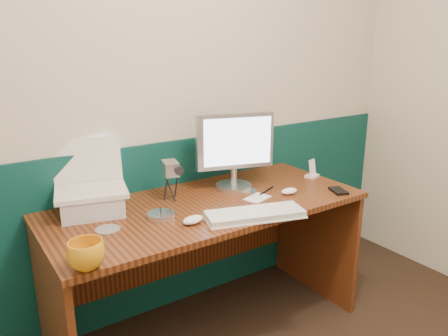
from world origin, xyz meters
TOP-DOWN VIEW (x-y plane):
  - back_wall at (0.00, 1.75)m, footprint 3.50×0.04m
  - wainscot at (0.00, 1.74)m, footprint 3.48×0.02m
  - desk at (0.10, 1.38)m, footprint 1.60×0.70m
  - laptop_riser at (-0.42, 1.57)m, footprint 0.33×0.30m
  - laptop at (-0.42, 1.57)m, footprint 0.37×0.32m
  - monitor at (0.35, 1.50)m, footprint 0.44×0.24m
  - keyboard at (0.19, 1.10)m, footprint 0.48×0.28m
  - mouse_right at (0.53, 1.25)m, footprint 0.10×0.06m
  - mouse_left at (-0.08, 1.20)m, footprint 0.11×0.08m
  - mug at (-0.60, 1.07)m, footprint 0.17×0.17m
  - camcorder at (-0.02, 1.53)m, footprint 0.12×0.15m
  - cd_spindle at (-0.17, 1.34)m, footprint 0.13×0.13m
  - cd_loose_a at (-0.42, 1.35)m, footprint 0.11×0.11m
  - cd_loose_b at (0.38, 1.42)m, footprint 0.11×0.11m
  - pen at (0.46, 1.35)m, footprint 0.14×0.07m
  - papers at (0.35, 1.29)m, footprint 0.16×0.13m
  - dock at (0.84, 1.40)m, footprint 0.09×0.08m
  - music_player at (0.84, 1.40)m, footprint 0.06×0.04m
  - pda at (0.78, 1.13)m, footprint 0.10×0.13m

SIDE VIEW (x-z plane):
  - desk at x=0.10m, z-range 0.00..0.75m
  - wainscot at x=0.00m, z-range 0.00..1.00m
  - cd_loose_b at x=0.38m, z-range 0.75..0.75m
  - cd_loose_a at x=-0.42m, z-range 0.75..0.75m
  - papers at x=0.35m, z-range 0.75..0.75m
  - pen at x=0.46m, z-range 0.75..0.76m
  - pda at x=0.78m, z-range 0.75..0.76m
  - dock at x=0.84m, z-range 0.75..0.76m
  - cd_spindle at x=-0.17m, z-range 0.75..0.78m
  - keyboard at x=0.19m, z-range 0.75..0.78m
  - mouse_right at x=0.53m, z-range 0.75..0.78m
  - mouse_left at x=-0.08m, z-range 0.75..0.78m
  - laptop_riser at x=-0.42m, z-range 0.75..0.85m
  - mug at x=-0.60m, z-range 0.75..0.86m
  - music_player at x=0.84m, z-range 0.76..0.86m
  - camcorder at x=-0.02m, z-range 0.75..0.95m
  - monitor at x=0.35m, z-range 0.75..1.17m
  - laptop at x=-0.42m, z-range 0.85..1.11m
  - back_wall at x=0.00m, z-range 0.00..2.50m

